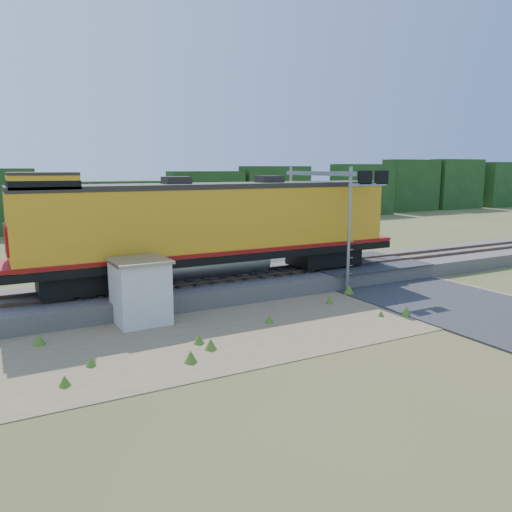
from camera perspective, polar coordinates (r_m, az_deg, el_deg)
ground at (r=21.61m, az=7.28°, el=-7.18°), size 140.00×140.00×0.00m
ballast at (r=26.44m, az=-0.27°, el=-3.01°), size 70.00×5.00×0.80m
rails at (r=26.33m, az=-0.27°, el=-1.99°), size 70.00×1.54×0.16m
dirt_shoulder at (r=20.96m, az=1.98°, el=-7.61°), size 26.00×8.00×0.03m
road at (r=26.63m, az=18.73°, el=-4.14°), size 7.00×66.00×0.86m
tree_line_north at (r=56.16m, az=-15.88°, el=6.29°), size 130.00×3.00×6.50m
weed_clumps at (r=19.95m, az=-1.21°, el=-8.58°), size 15.00×6.20×0.56m
locomotive at (r=24.88m, az=-5.17°, el=3.48°), size 20.29×3.09×5.23m
shed at (r=21.16m, az=-13.09°, el=-3.90°), size 2.36×2.36×2.70m
signal_gantry at (r=27.57m, az=8.39°, el=6.82°), size 2.55×6.20×6.44m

